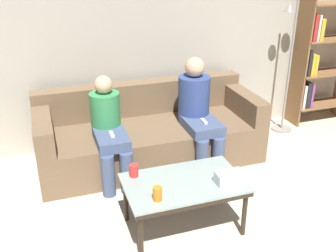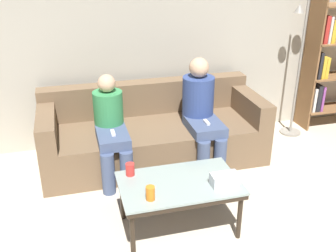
# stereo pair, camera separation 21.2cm
# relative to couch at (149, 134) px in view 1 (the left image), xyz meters

# --- Properties ---
(wall_back) EXTENTS (12.00, 0.06, 2.60)m
(wall_back) POSITION_rel_couch_xyz_m (0.00, 0.55, 1.00)
(wall_back) COLOR #B7B2A3
(wall_back) RESTS_ON ground_plane
(couch) EXTENTS (2.39, 0.94, 0.80)m
(couch) POSITION_rel_couch_xyz_m (0.00, 0.00, 0.00)
(couch) COLOR brown
(couch) RESTS_ON ground_plane
(coffee_table) EXTENTS (0.97, 0.60, 0.45)m
(coffee_table) POSITION_rel_couch_xyz_m (-0.07, -1.26, 0.11)
(coffee_table) COLOR #8C9E99
(coffee_table) RESTS_ON ground_plane
(cup_near_left) EXTENTS (0.07, 0.07, 0.11)m
(cup_near_left) POSITION_rel_couch_xyz_m (-0.43, -1.05, 0.21)
(cup_near_left) COLOR red
(cup_near_left) RESTS_ON coffee_table
(cup_near_right) EXTENTS (0.07, 0.07, 0.11)m
(cup_near_right) POSITION_rel_couch_xyz_m (-0.34, -1.44, 0.21)
(cup_near_right) COLOR orange
(cup_near_right) RESTS_ON coffee_table
(tissue_box) EXTENTS (0.22, 0.12, 0.13)m
(tissue_box) POSITION_rel_couch_xyz_m (0.27, -1.40, 0.21)
(tissue_box) COLOR silver
(tissue_box) RESTS_ON coffee_table
(bookshelf) EXTENTS (0.81, 0.32, 1.78)m
(bookshelf) POSITION_rel_couch_xyz_m (2.40, 0.32, 0.57)
(bookshelf) COLOR brown
(bookshelf) RESTS_ON ground_plane
(standing_lamp) EXTENTS (0.31, 0.26, 1.82)m
(standing_lamp) POSITION_rel_couch_xyz_m (1.87, 0.18, 0.82)
(standing_lamp) COLOR gray
(standing_lamp) RESTS_ON ground_plane
(seated_person_left_end) EXTENTS (0.31, 0.70, 1.05)m
(seated_person_left_end) POSITION_rel_couch_xyz_m (-0.48, -0.25, 0.26)
(seated_person_left_end) COLOR #47567A
(seated_person_left_end) RESTS_ON ground_plane
(seated_person_mid_left) EXTENTS (0.34, 0.71, 1.15)m
(seated_person_mid_left) POSITION_rel_couch_xyz_m (0.48, -0.21, 0.32)
(seated_person_mid_left) COLOR #47567A
(seated_person_mid_left) RESTS_ON ground_plane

